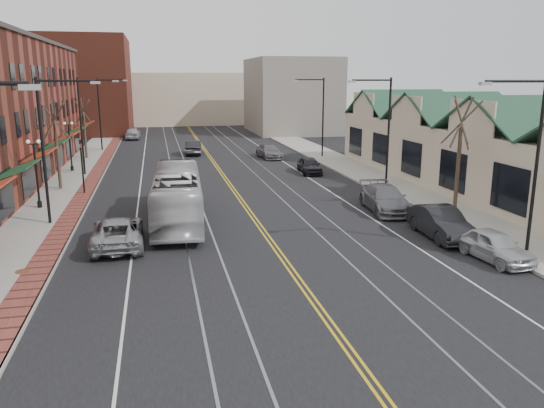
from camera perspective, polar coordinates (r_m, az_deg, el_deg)
name	(u,v)px	position (r m, az deg, el deg)	size (l,w,h in m)	color
ground	(338,336)	(17.70, 7.12, -13.87)	(160.00, 160.00, 0.00)	black
sidewalk_left	(54,208)	(36.31, -22.44, -0.39)	(4.00, 120.00, 0.15)	gray
sidewalk_right	(404,191)	(39.73, 13.97, 1.35)	(4.00, 120.00, 0.15)	gray
building_right	(480,158)	(42.34, 21.48, 4.60)	(8.00, 36.00, 4.60)	beige
backdrop_left	(81,86)	(85.47, -19.87, 11.87)	(14.00, 18.00, 14.00)	maroon
backdrop_mid	(185,98)	(100.01, -9.38, 11.14)	(22.00, 14.00, 9.00)	beige
backdrop_right	(291,96)	(82.41, 2.08, 11.56)	(12.00, 16.00, 11.00)	slate
streetlight_l_1	(50,136)	(31.46, -22.73, 6.78)	(3.33, 0.25, 8.00)	black
streetlight_l_2	(86,116)	(47.24, -19.38, 8.92)	(3.33, 0.25, 8.00)	black
streetlight_l_3	(103,106)	(63.13, -17.69, 9.98)	(3.33, 0.25, 8.00)	black
streetlight_r_0	(530,148)	(26.70, 25.99, 5.47)	(3.33, 0.25, 8.00)	black
streetlight_r_1	(383,121)	(40.43, 11.89, 8.76)	(3.33, 0.25, 8.00)	black
streetlight_r_2	(319,109)	(55.39, 5.07, 10.16)	(3.33, 0.25, 8.00)	black
lamppost_l_2	(37,175)	(36.06, -23.99, 2.84)	(0.84, 0.28, 4.27)	black
lamppost_l_3	(70,147)	(49.70, -20.88, 5.71)	(0.84, 0.28, 4.27)	black
tree_left_near	(57,143)	(41.66, -22.16, 6.10)	(1.78, 1.37, 6.48)	#382B21
tree_left_far	(84,127)	(57.44, -19.54, 7.81)	(1.66, 1.28, 6.02)	#382B21
tree_right_mid	(459,152)	(34.19, 19.49, 5.34)	(1.90, 1.46, 6.93)	#382B21
manhole_far	(23,271)	(24.82, -25.25, -6.56)	(0.60, 0.60, 0.02)	#592D19
traffic_signal	(82,162)	(39.56, -19.77, 4.26)	(0.18, 0.15, 3.80)	black
transit_bus	(177,196)	(30.66, -10.16, 0.85)	(2.58, 11.04, 3.08)	#BDBDC0
parked_suv	(118,232)	(27.09, -16.28, -2.90)	(2.44, 5.29, 1.47)	#989A9E
parked_car_a	(494,246)	(26.06, 22.78, -4.16)	(1.64, 4.08, 1.39)	#B5BABD
parked_car_b	(441,223)	(28.74, 17.69, -1.93)	(1.70, 4.88, 1.61)	black
parked_car_c	(385,199)	(33.63, 12.08, 0.56)	(2.22, 5.46, 1.58)	slate
parked_car_d	(310,165)	(46.29, 4.06, 4.17)	(1.67, 4.14, 1.41)	black
distant_car_left	(193,148)	(58.43, -8.44, 6.03)	(1.61, 4.63, 1.53)	black
distant_car_right	(269,151)	(55.15, -0.29, 5.68)	(1.95, 4.80, 1.39)	slate
distant_car_far	(133,133)	(74.93, -14.74, 7.37)	(1.92, 4.78, 1.63)	#AFB1B7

